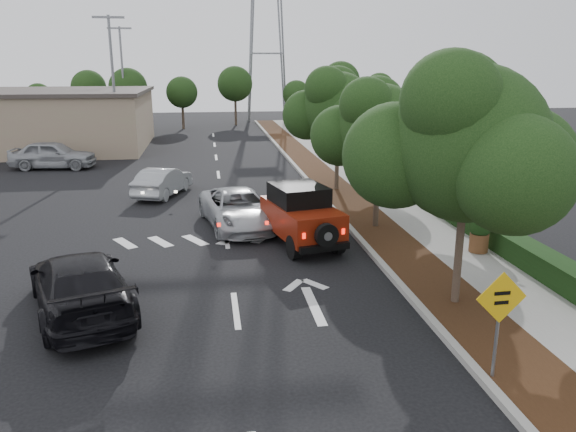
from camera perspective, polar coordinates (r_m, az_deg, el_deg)
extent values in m
plane|color=black|center=(14.42, -5.33, -9.51)|extent=(120.00, 120.00, 0.00)
cube|color=#9E9B93|center=(26.30, 3.30, 2.17)|extent=(0.20, 70.00, 0.15)
cube|color=black|center=(26.51, 5.42, 2.20)|extent=(1.80, 70.00, 0.12)
cube|color=gray|center=(27.02, 9.34, 2.31)|extent=(2.00, 70.00, 0.12)
cube|color=black|center=(27.40, 12.17, 3.08)|extent=(0.80, 70.00, 0.80)
cylinder|color=black|center=(20.00, -1.98, -1.11)|extent=(0.44, 0.82, 0.78)
cylinder|color=black|center=(20.52, 2.05, -0.68)|extent=(0.44, 0.82, 0.78)
cylinder|color=black|center=(17.80, 0.61, -3.19)|extent=(0.44, 0.82, 0.78)
cylinder|color=black|center=(18.39, 5.03, -2.64)|extent=(0.44, 0.82, 0.78)
cube|color=maroon|center=(19.00, 1.39, -0.30)|extent=(2.51, 3.91, 0.98)
cube|color=black|center=(19.07, 1.07, 2.24)|extent=(2.02, 2.30, 0.63)
cube|color=maroon|center=(20.26, -0.09, 0.46)|extent=(1.73, 1.33, 0.80)
cube|color=black|center=(17.48, 3.73, -3.24)|extent=(1.67, 0.54, 0.21)
cylinder|color=black|center=(17.23, 3.94, -1.98)|extent=(0.77, 0.37, 0.74)
cube|color=#FF190C|center=(17.14, 1.64, -2.04)|extent=(0.10, 0.06, 0.18)
cube|color=#FF190C|center=(17.68, 5.64, -1.57)|extent=(0.10, 0.06, 0.18)
imported|color=#ADB1B5|center=(21.30, -5.05, 0.73)|extent=(3.17, 5.37, 1.40)
imported|color=black|center=(14.86, -20.38, -6.49)|extent=(3.72, 5.66, 1.53)
imported|color=#9C9FA3|center=(26.97, -12.60, 3.43)|extent=(2.68, 4.26, 1.33)
imported|color=#9C9FA3|center=(35.90, -22.78, 5.76)|extent=(5.02, 2.43, 1.65)
cylinder|color=slate|center=(11.64, 20.48, -10.74)|extent=(0.07, 0.07, 2.00)
cube|color=#E7AF0C|center=(11.35, 20.87, -7.76)|extent=(1.03, 0.06, 1.02)
cube|color=black|center=(11.30, 20.96, -7.35)|extent=(0.32, 0.02, 0.07)
cube|color=black|center=(11.37, 20.87, -8.24)|extent=(0.29, 0.02, 0.07)
cylinder|color=brown|center=(19.15, 18.81, -2.56)|extent=(0.61, 0.61, 0.61)
sphere|color=black|center=(18.99, 18.95, -0.91)|extent=(0.76, 0.76, 0.76)
imported|color=black|center=(18.97, 18.98, -0.66)|extent=(0.65, 0.57, 0.71)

